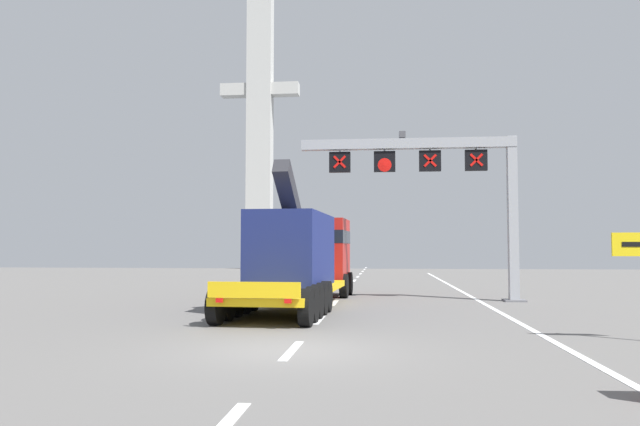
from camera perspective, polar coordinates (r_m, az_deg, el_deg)
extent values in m
plane|color=slate|center=(13.95, -3.03, -12.59)|extent=(112.00, 112.00, 0.00)
cube|color=silver|center=(13.89, -2.63, -12.60)|extent=(0.20, 2.60, 0.01)
cube|color=silver|center=(19.75, -0.05, -9.83)|extent=(0.20, 2.60, 0.01)
cube|color=silver|center=(25.65, 1.33, -8.33)|extent=(0.20, 2.60, 0.01)
cube|color=silver|center=(31.58, 2.19, -7.39)|extent=(0.20, 2.60, 0.01)
cube|color=silver|center=(37.51, 2.77, -6.74)|extent=(0.20, 2.60, 0.01)
cube|color=silver|center=(43.45, 3.20, -6.27)|extent=(0.20, 2.60, 0.01)
cube|color=silver|center=(49.40, 3.52, -5.91)|extent=(0.20, 2.60, 0.01)
cube|color=silver|center=(55.35, 3.77, -5.63)|extent=(0.20, 2.60, 0.01)
cube|color=silver|center=(61.30, 3.97, -5.41)|extent=(0.20, 2.60, 0.01)
cube|color=silver|center=(67.25, 4.14, -5.22)|extent=(0.20, 2.60, 0.01)
cube|color=silver|center=(73.20, 4.28, -5.06)|extent=(0.20, 2.60, 0.01)
cube|color=silver|center=(26.03, 15.00, -8.15)|extent=(0.20, 63.00, 0.01)
cube|color=#9EA0A5|center=(27.69, 17.42, -0.46)|extent=(0.40, 0.40, 7.11)
cube|color=slate|center=(27.75, 17.54, -7.73)|extent=(0.90, 0.90, 0.08)
cube|color=#9EA0A5|center=(27.51, 8.06, 6.36)|extent=(9.35, 0.44, 0.44)
cube|color=#4C4C51|center=(27.57, 7.62, 7.18)|extent=(0.28, 0.40, 0.28)
cube|color=black|center=(27.66, 14.25, 4.75)|extent=(0.94, 0.24, 0.91)
cube|color=#9EA0A5|center=(27.74, 14.24, 5.78)|extent=(0.08, 0.08, 0.16)
cube|color=red|center=(27.54, 14.29, 4.79)|extent=(0.58, 0.02, 0.58)
cube|color=red|center=(27.54, 14.29, 4.79)|extent=(0.58, 0.02, 0.58)
cube|color=black|center=(27.44, 10.15, 4.76)|extent=(0.94, 0.24, 0.91)
cube|color=#9EA0A5|center=(27.52, 10.14, 5.80)|extent=(0.08, 0.08, 0.16)
cube|color=red|center=(27.32, 10.17, 4.80)|extent=(0.58, 0.02, 0.58)
cube|color=red|center=(27.32, 10.17, 4.80)|extent=(0.58, 0.02, 0.58)
cube|color=black|center=(27.37, 6.00, 4.75)|extent=(0.94, 0.24, 0.91)
cube|color=#9EA0A5|center=(27.44, 5.99, 5.80)|extent=(0.08, 0.08, 0.16)
cone|color=red|center=(27.21, 6.00, 4.45)|extent=(0.60, 0.02, 0.60)
cube|color=black|center=(27.43, 1.85, 4.72)|extent=(0.94, 0.24, 0.91)
cube|color=#9EA0A5|center=(27.51, 1.85, 5.76)|extent=(0.08, 0.08, 0.16)
cube|color=red|center=(27.30, 1.83, 4.76)|extent=(0.58, 0.02, 0.58)
cube|color=red|center=(27.30, 1.83, 4.76)|extent=(0.58, 0.02, 0.58)
cube|color=yellow|center=(22.54, -2.73, -7.17)|extent=(3.29, 10.52, 0.24)
cube|color=yellow|center=(17.38, -6.15, -7.08)|extent=(2.66, 0.20, 0.44)
cylinder|color=black|center=(18.55, -9.63, -8.52)|extent=(0.37, 1.11, 1.10)
cylinder|color=black|center=(17.90, -1.29, -8.76)|extent=(0.37, 1.11, 1.10)
cylinder|color=black|center=(19.55, -8.66, -8.26)|extent=(0.37, 1.11, 1.10)
cylinder|color=black|center=(18.93, -0.74, -8.46)|extent=(0.37, 1.11, 1.10)
cylinder|color=black|center=(20.55, -7.79, -8.03)|extent=(0.37, 1.11, 1.10)
cylinder|color=black|center=(19.97, -0.25, -8.19)|extent=(0.37, 1.11, 1.10)
cylinder|color=black|center=(21.56, -6.99, -7.81)|extent=(0.37, 1.11, 1.10)
cylinder|color=black|center=(21.00, 0.19, -7.95)|extent=(0.37, 1.11, 1.10)
cylinder|color=black|center=(22.57, -6.28, -7.61)|extent=(0.37, 1.11, 1.10)
cylinder|color=black|center=(22.04, 0.59, -7.74)|extent=(0.37, 1.11, 1.10)
cube|color=red|center=(29.49, -0.02, -3.60)|extent=(2.72, 3.32, 3.10)
cube|color=black|center=(29.49, -0.02, -2.25)|extent=(2.75, 3.34, 0.60)
cylinder|color=black|center=(30.62, -2.18, -6.49)|extent=(0.39, 1.11, 1.10)
cylinder|color=black|center=(30.25, 2.65, -6.53)|extent=(0.39, 1.11, 1.10)
cylinder|color=black|center=(28.66, -2.92, -6.71)|extent=(0.39, 1.11, 1.10)
cylinder|color=black|center=(28.26, 2.24, -6.76)|extent=(0.39, 1.11, 1.10)
cube|color=navy|center=(22.88, -2.52, -3.43)|extent=(2.65, 5.83, 2.70)
cube|color=#2D2D33|center=(22.13, -2.94, 1.62)|extent=(0.70, 2.97, 2.29)
cube|color=red|center=(17.64, -9.30, -7.98)|extent=(0.20, 0.07, 0.12)
cube|color=red|center=(17.14, -2.99, -8.16)|extent=(0.20, 0.07, 0.12)
cube|color=#B7B7B2|center=(71.37, -5.59, 8.19)|extent=(2.80, 2.00, 32.93)
cube|color=#B7B7B2|center=(72.26, -5.57, 11.26)|extent=(9.00, 1.60, 1.40)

